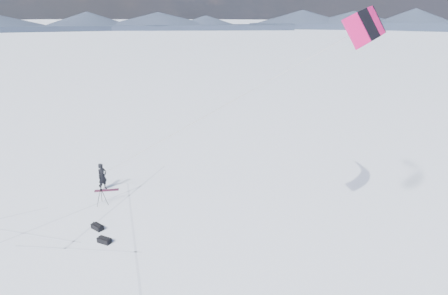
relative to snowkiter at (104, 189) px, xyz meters
The scene contains 9 objects.
ground 3.23m from the snowkiter, 65.96° to the right, with size 1800.00×1800.00×0.00m, color white.
horizon_hills 4.58m from the snowkiter, 65.96° to the right, with size 704.00×704.42×8.25m.
snow_tracks 3.36m from the snowkiter, 78.58° to the right, with size 14.76×10.25×0.01m.
snowkiter is the anchor object (origin of this frame).
snowboard 0.32m from the snowkiter, 10.72° to the right, with size 1.62×0.30×0.04m, color maroon.
tripod 2.47m from the snowkiter, 47.02° to the right, with size 0.72×0.70×1.40m.
gear_bag_a 6.77m from the snowkiter, 44.94° to the right, with size 0.76×0.39×0.33m.
gear_bag_b 5.28m from the snowkiter, 48.93° to the right, with size 0.80×0.48×0.34m.
power_kite 19.34m from the snowkiter, ahead, with size 17.03×5.17×10.67m.
Camera 1 is at (17.10, -13.95, 11.46)m, focal length 30.00 mm.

